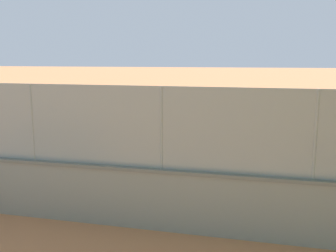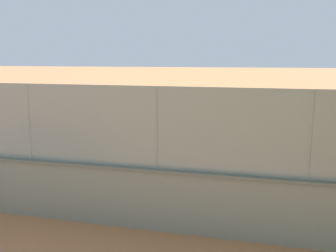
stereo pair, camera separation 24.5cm
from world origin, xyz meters
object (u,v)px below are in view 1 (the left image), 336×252
at_px(player_foreground_swinging, 207,113).
at_px(sports_ball, 192,103).
at_px(player_at_service_line, 155,110).
at_px(player_near_wall_returning, 169,130).

xyz_separation_m(player_foreground_swinging, sports_ball, (0.71, 0.92, 0.65)).
distance_m(player_at_service_line, sports_ball, 2.35).
distance_m(player_foreground_swinging, player_near_wall_returning, 6.10).
distance_m(player_at_service_line, player_near_wall_returning, 6.16).
relative_size(player_foreground_swinging, player_at_service_line, 0.90).
xyz_separation_m(player_near_wall_returning, sports_ball, (-0.13, -5.12, 0.54)).
height_order(player_foreground_swinging, sports_ball, sports_ball).
bearing_deg(sports_ball, player_foreground_swinging, -127.78).
relative_size(player_foreground_swinging, player_near_wall_returning, 0.89).
xyz_separation_m(player_at_service_line, player_near_wall_returning, (-2.05, 5.81, 0.01)).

